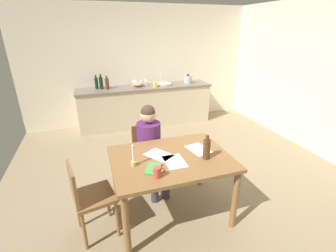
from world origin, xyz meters
TOP-DOWN VIEW (x-y plane):
  - ground_plane at (0.00, 0.00)m, footprint 5.20×5.20m
  - wall_back at (0.00, 2.60)m, footprint 5.20×0.12m
  - wall_right at (2.60, 0.00)m, footprint 0.12×5.20m
  - kitchen_counter at (0.00, 2.24)m, footprint 2.99×0.64m
  - dining_table at (-0.42, -0.72)m, footprint 1.31×0.98m
  - chair_at_table at (-0.51, 0.01)m, footprint 0.44×0.44m
  - person_seated at (-0.50, -0.14)m, footprint 0.36×0.61m
  - chair_side_empty at (-1.33, -0.75)m, footprint 0.47×0.47m
  - coffee_mug at (-0.66, -1.03)m, footprint 0.12×0.08m
  - candlestick at (-0.84, -0.76)m, footprint 0.06×0.06m
  - book_magazine at (-0.67, -0.90)m, footprint 0.22×0.25m
  - paper_letter at (-0.41, -0.82)m, footprint 0.21×0.30m
  - paper_bill at (-0.04, -0.65)m, footprint 0.27×0.33m
  - paper_envelope at (-0.53, -0.63)m, footprint 0.34×0.36m
  - wine_bottle_on_table at (-0.06, -0.86)m, footprint 0.08×0.08m
  - sink_unit at (0.44, 2.24)m, footprint 0.36×0.36m
  - bottle_oil at (-1.03, 2.34)m, footprint 0.07×0.07m
  - bottle_vinegar at (-0.94, 2.30)m, footprint 0.08×0.08m
  - bottle_wine_red at (-0.82, 2.24)m, footprint 0.08×0.08m
  - mixing_bowl at (-0.15, 2.27)m, footprint 0.23×0.23m
  - stovetop_kettle at (1.03, 2.24)m, footprint 0.18×0.18m
  - wine_glass_near_sink at (0.06, 2.39)m, footprint 0.07×0.07m
  - wine_glass_by_kettle at (-0.06, 2.39)m, footprint 0.07×0.07m
  - wine_glass_back_left at (-0.18, 2.39)m, footprint 0.07×0.07m
  - wine_glass_back_right at (-0.23, 2.39)m, footprint 0.07×0.07m
  - teacup_on_counter at (0.19, 2.09)m, footprint 0.12×0.08m

SIDE VIEW (x-z plane):
  - ground_plane at x=0.00m, z-range -0.04..0.00m
  - kitchen_counter at x=0.00m, z-range 0.00..0.90m
  - chair_at_table at x=-0.51m, z-range 0.05..0.90m
  - chair_side_empty at x=-1.33m, z-range 0.06..0.95m
  - dining_table at x=-0.42m, z-range 0.28..1.06m
  - person_seated at x=-0.50m, z-range 0.08..1.28m
  - paper_letter at x=-0.41m, z-range 0.78..0.78m
  - paper_bill at x=-0.04m, z-range 0.78..0.78m
  - paper_envelope at x=-0.53m, z-range 0.78..0.78m
  - book_magazine at x=-0.67m, z-range 0.78..0.80m
  - coffee_mug at x=-0.66m, z-range 0.78..0.89m
  - candlestick at x=-0.84m, z-range 0.72..0.96m
  - wine_bottle_on_table at x=-0.06m, z-range 0.75..1.03m
  - sink_unit at x=0.44m, z-range 0.80..1.04m
  - mixing_bowl at x=-0.15m, z-range 0.90..1.01m
  - teacup_on_counter at x=0.19m, z-range 0.90..1.01m
  - stovetop_kettle at x=1.03m, z-range 0.89..1.11m
  - wine_glass_near_sink at x=0.06m, z-range 0.93..1.09m
  - wine_glass_by_kettle at x=-0.06m, z-range 0.93..1.09m
  - wine_glass_back_left at x=-0.18m, z-range 0.93..1.09m
  - wine_glass_back_right at x=-0.23m, z-range 0.93..1.09m
  - bottle_wine_red at x=-0.82m, z-range 0.88..1.16m
  - bottle_oil at x=-1.03m, z-range 0.88..1.17m
  - bottle_vinegar at x=-0.94m, z-range 0.88..1.19m
  - wall_back at x=0.00m, z-range 0.00..2.60m
  - wall_right at x=2.60m, z-range 0.00..2.60m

